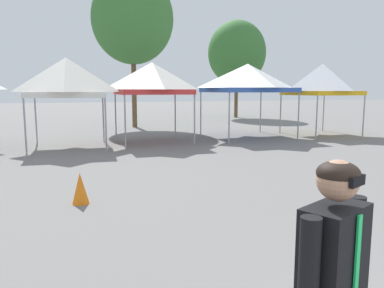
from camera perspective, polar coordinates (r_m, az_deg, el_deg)
The scene contains 8 objects.
canopy_tent_far_left at distance 14.85m, azimuth -18.49°, elevation 9.54°, with size 2.97×2.97×3.35m.
canopy_tent_behind_left at distance 15.69m, azimuth -6.03°, elevation 9.84°, with size 2.89×2.89×3.28m.
canopy_tent_center at distance 17.59m, azimuth 8.41°, elevation 9.86°, with size 3.50×3.50×3.35m.
canopy_tent_far_right at distance 19.34m, azimuth 19.12°, elevation 9.23°, with size 2.96×2.96×3.42m.
person_foreground at distance 2.43m, azimuth 20.43°, elevation -19.81°, with size 0.60×0.39×1.78m.
tree_behind_tents_right at distance 30.51m, azimuth 6.81°, elevation 13.56°, with size 4.53×4.53×7.56m.
tree_behind_tents_center at distance 22.83m, azimuth -8.99°, elevation 18.22°, with size 4.66×4.66×8.76m.
traffic_cone_near_barrier at distance 7.52m, azimuth -16.57°, elevation -6.46°, with size 0.32×0.32×0.60m, color orange.
Camera 1 is at (-2.55, -0.31, 2.15)m, focal length 35.18 mm.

